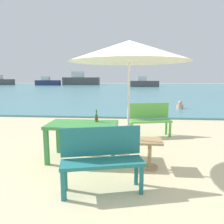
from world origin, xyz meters
TOP-DOWN VIEW (x-y plane):
  - ground_plane at (0.00, 0.00)m, footprint 120.00×120.00m
  - sea_water at (0.00, 30.00)m, footprint 120.00×50.00m
  - picnic_table_green at (-0.77, 0.57)m, footprint 1.40×0.80m
  - beer_bottle_amber at (-0.52, 0.73)m, footprint 0.07×0.07m
  - patio_umbrella at (0.15, 0.22)m, footprint 2.10×2.10m
  - side_table_wood at (0.55, 0.25)m, footprint 0.44×0.44m
  - bench_teal_center at (-0.23, -0.60)m, footprint 1.25×0.64m
  - bench_green_left at (0.73, 2.48)m, footprint 1.25×0.62m
  - swimmer_person at (2.76, 7.58)m, footprint 0.34×0.34m
  - boat_sailboat at (-10.73, 42.82)m, footprint 7.90×2.15m
  - boat_fishing_trawler at (2.58, 34.33)m, footprint 4.97×1.36m
  - boat_ferry at (-28.61, 41.39)m, footprint 6.00×1.64m
  - boat_barge at (-16.93, 39.45)m, footprint 5.06×1.38m

SIDE VIEW (x-z plane):
  - ground_plane at x=0.00m, z-range 0.00..0.00m
  - sea_water at x=0.00m, z-range 0.00..0.08m
  - swimmer_person at x=2.76m, z-range 0.03..0.44m
  - side_table_wood at x=0.55m, z-range 0.08..0.62m
  - bench_teal_center at x=-0.23m, z-range 0.07..1.02m
  - bench_green_left at x=0.73m, z-range 0.07..1.02m
  - picnic_table_green at x=-0.77m, z-range 0.27..1.03m
  - boat_fishing_trawler at x=2.58m, z-range -0.17..1.63m
  - boat_barge at x=-16.93m, z-range -0.18..1.66m
  - beer_bottle_amber at x=-0.52m, z-range 0.72..0.99m
  - boat_ferry at x=-28.61m, z-range -0.23..1.96m
  - boat_sailboat at x=-10.73m, z-range -0.32..2.55m
  - patio_umbrella at x=0.15m, z-range 0.97..3.27m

